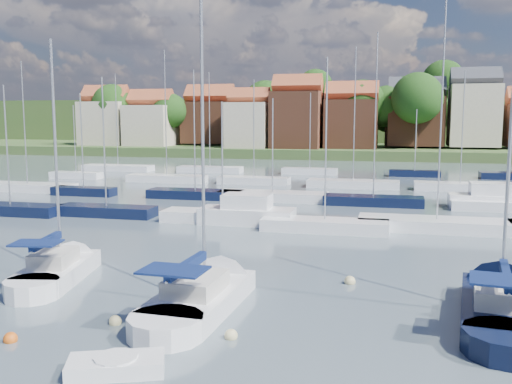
# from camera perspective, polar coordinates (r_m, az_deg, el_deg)

# --- Properties ---
(ground) EXTENTS (260.00, 260.00, 0.00)m
(ground) POSITION_cam_1_polar(r_m,az_deg,el_deg) (61.15, 8.67, 0.03)
(ground) COLOR #46565F
(ground) RESTS_ON ground
(sailboat_left) EXTENTS (4.10, 9.44, 12.55)m
(sailboat_left) POSITION_cam_1_polar(r_m,az_deg,el_deg) (30.59, -18.60, -7.20)
(sailboat_left) COLOR white
(sailboat_left) RESTS_ON ground
(sailboat_centre) EXTENTS (3.27, 10.75, 14.50)m
(sailboat_centre) POSITION_cam_1_polar(r_m,az_deg,el_deg) (25.32, -4.57, -9.93)
(sailboat_centre) COLOR white
(sailboat_centre) RESTS_ON ground
(sailboat_navy) EXTENTS (4.26, 11.49, 15.56)m
(sailboat_navy) POSITION_cam_1_polar(r_m,az_deg,el_deg) (26.14, 23.17, -9.98)
(sailboat_navy) COLOR black
(sailboat_navy) RESTS_ON ground
(tender) EXTENTS (3.27, 2.38, 0.64)m
(tender) POSITION_cam_1_polar(r_m,az_deg,el_deg) (19.09, -13.81, -16.52)
(tender) COLOR white
(tender) RESTS_ON ground
(buoy_b) EXTENTS (0.50, 0.50, 0.50)m
(buoy_b) POSITION_cam_1_polar(r_m,az_deg,el_deg) (22.74, -23.33, -13.58)
(buoy_b) COLOR #D85914
(buoy_b) RESTS_ON ground
(buoy_c) EXTENTS (0.49, 0.49, 0.49)m
(buoy_c) POSITION_cam_1_polar(r_m,az_deg,el_deg) (23.24, -13.90, -12.70)
(buoy_c) COLOR beige
(buoy_c) RESTS_ON ground
(buoy_d) EXTENTS (0.48, 0.48, 0.48)m
(buoy_d) POSITION_cam_1_polar(r_m,az_deg,el_deg) (21.30, -2.51, -14.41)
(buoy_d) COLOR beige
(buoy_d) RESTS_ON ground
(buoy_e) EXTENTS (0.54, 0.54, 0.54)m
(buoy_e) POSITION_cam_1_polar(r_m,az_deg,el_deg) (28.06, 9.36, -9.02)
(buoy_e) COLOR beige
(buoy_e) RESTS_ON ground
(marina_field) EXTENTS (79.62, 41.41, 15.93)m
(marina_field) POSITION_cam_1_polar(r_m,az_deg,el_deg) (56.16, 10.18, -0.23)
(marina_field) COLOR white
(marina_field) RESTS_ON ground
(far_shore_town) EXTENTS (212.46, 90.00, 22.27)m
(far_shore_town) POSITION_cam_1_polar(r_m,az_deg,el_deg) (153.14, 12.62, 6.17)
(far_shore_town) COLOR #48582C
(far_shore_town) RESTS_ON ground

